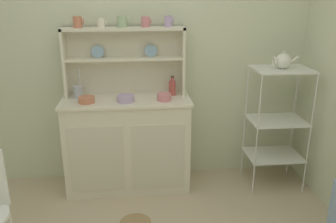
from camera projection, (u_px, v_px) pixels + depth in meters
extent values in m
cube|color=beige|center=(136.00, 50.00, 3.34)|extent=(3.84, 0.05, 2.50)
cube|color=silver|center=(128.00, 144.00, 3.36)|extent=(1.11, 0.42, 0.87)
cube|color=beige|center=(97.00, 160.00, 3.14)|extent=(0.47, 0.01, 0.61)
cube|color=beige|center=(158.00, 157.00, 3.19)|extent=(0.47, 0.01, 0.61)
cube|color=#EEE6CE|center=(126.00, 100.00, 3.22)|extent=(1.14, 0.45, 0.02)
cube|color=beige|center=(125.00, 60.00, 3.30)|extent=(1.07, 0.02, 0.61)
cube|color=silver|center=(65.00, 63.00, 3.18)|extent=(0.02, 0.18, 0.61)
cube|color=silver|center=(183.00, 61.00, 3.27)|extent=(0.02, 0.18, 0.61)
cube|color=silver|center=(125.00, 59.00, 3.22)|extent=(1.03, 0.16, 0.02)
cube|color=silver|center=(123.00, 29.00, 3.13)|extent=(1.07, 0.18, 0.02)
cylinder|color=#8EB2D1|center=(98.00, 52.00, 3.21)|extent=(0.11, 0.03, 0.11)
cylinder|color=#8EB2D1|center=(151.00, 51.00, 3.25)|extent=(0.11, 0.03, 0.11)
cylinder|color=silver|center=(257.00, 138.00, 3.16)|extent=(0.01, 0.01, 1.13)
cylinder|color=silver|center=(310.00, 135.00, 3.20)|extent=(0.01, 0.01, 1.13)
cylinder|color=silver|center=(245.00, 123.00, 3.50)|extent=(0.01, 0.01, 1.13)
cylinder|color=silver|center=(293.00, 121.00, 3.54)|extent=(0.01, 0.01, 1.13)
cube|color=silver|center=(282.00, 69.00, 3.16)|extent=(0.50, 0.38, 0.01)
cube|color=silver|center=(277.00, 120.00, 3.32)|extent=(0.50, 0.38, 0.01)
cube|color=silver|center=(273.00, 155.00, 3.44)|extent=(0.50, 0.38, 0.01)
cylinder|color=#C67556|center=(77.00, 22.00, 3.07)|extent=(0.07, 0.07, 0.09)
torus|color=#C67556|center=(83.00, 21.00, 3.08)|extent=(0.01, 0.05, 0.05)
cylinder|color=silver|center=(101.00, 23.00, 3.10)|extent=(0.07, 0.07, 0.08)
torus|color=silver|center=(106.00, 22.00, 3.10)|extent=(0.01, 0.05, 0.05)
cylinder|color=#9EB78E|center=(122.00, 22.00, 3.11)|extent=(0.08, 0.08, 0.09)
torus|color=#9EB78E|center=(128.00, 21.00, 3.11)|extent=(0.01, 0.05, 0.05)
cylinder|color=#D17A84|center=(145.00, 22.00, 3.13)|extent=(0.07, 0.07, 0.09)
torus|color=#D17A84|center=(151.00, 21.00, 3.13)|extent=(0.01, 0.05, 0.05)
cylinder|color=#B79ECC|center=(168.00, 21.00, 3.15)|extent=(0.07, 0.07, 0.09)
torus|color=#B79ECC|center=(173.00, 21.00, 3.15)|extent=(0.01, 0.05, 0.05)
cylinder|color=#C67556|center=(86.00, 100.00, 3.10)|extent=(0.14, 0.14, 0.05)
cylinder|color=#B79ECC|center=(126.00, 98.00, 3.13)|extent=(0.15, 0.15, 0.06)
cylinder|color=#D17A84|center=(164.00, 97.00, 3.16)|extent=(0.12, 0.12, 0.06)
cylinder|color=#B74C47|center=(172.00, 88.00, 3.31)|extent=(0.06, 0.06, 0.13)
cylinder|color=#B74C47|center=(172.00, 79.00, 3.28)|extent=(0.03, 0.03, 0.03)
cylinder|color=#4C382D|center=(172.00, 77.00, 3.28)|extent=(0.03, 0.03, 0.01)
cylinder|color=#B2B7C6|center=(78.00, 92.00, 3.23)|extent=(0.08, 0.08, 0.11)
cylinder|color=silver|center=(80.00, 82.00, 3.20)|extent=(0.01, 0.03, 0.20)
ellipsoid|color=silver|center=(79.00, 70.00, 3.17)|extent=(0.02, 0.01, 0.01)
cylinder|color=silver|center=(80.00, 83.00, 3.20)|extent=(0.01, 0.03, 0.18)
ellipsoid|color=silver|center=(79.00, 72.00, 3.17)|extent=(0.02, 0.01, 0.01)
cylinder|color=silver|center=(80.00, 83.00, 3.21)|extent=(0.01, 0.03, 0.18)
ellipsoid|color=silver|center=(79.00, 72.00, 3.18)|extent=(0.02, 0.01, 0.01)
sphere|color=white|center=(283.00, 61.00, 3.14)|extent=(0.13, 0.13, 0.13)
sphere|color=silver|center=(284.00, 52.00, 3.11)|extent=(0.02, 0.02, 0.02)
cylinder|color=white|center=(294.00, 60.00, 3.15)|extent=(0.09, 0.02, 0.07)
torus|color=white|center=(274.00, 61.00, 3.13)|extent=(0.01, 0.09, 0.09)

